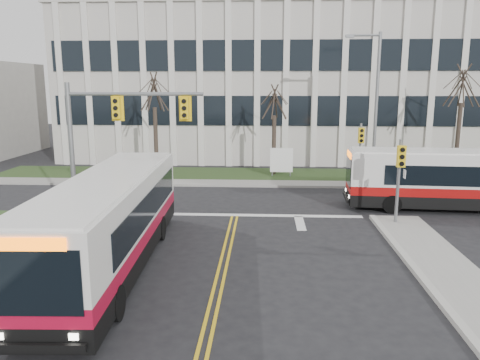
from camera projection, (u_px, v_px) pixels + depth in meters
name	position (u px, v px, depth m)	size (l,w,h in m)	color
ground	(218.00, 288.00, 14.23)	(120.00, 120.00, 0.00)	black
sidewalk_cross	(323.00, 184.00, 28.83)	(44.00, 1.60, 0.14)	#9E9B93
building_lawn	(318.00, 176.00, 31.57)	(44.00, 5.00, 0.12)	#32481E
office_building	(306.00, 86.00, 42.13)	(40.00, 16.00, 12.00)	#B6B1A8
mast_arm_signal	(107.00, 127.00, 20.68)	(6.11, 0.38, 6.20)	slate
signal_pole_near	(400.00, 170.00, 20.11)	(0.34, 0.39, 3.80)	slate
signal_pole_far	(360.00, 145.00, 28.43)	(0.34, 0.39, 3.80)	slate
streetlight	(374.00, 100.00, 28.63)	(2.15, 0.25, 9.20)	slate
directory_sign	(281.00, 160.00, 30.99)	(1.50, 0.12, 2.00)	slate
tree_left	(154.00, 94.00, 31.06)	(1.80, 1.80, 7.70)	#42352B
tree_mid	(275.00, 103.00, 30.96)	(1.80, 1.80, 6.82)	#42352B
tree_right	(462.00, 88.00, 29.94)	(1.80, 1.80, 8.25)	#42352B
bus_main	(110.00, 224.00, 15.60)	(2.49, 11.51, 3.07)	silver
bus_cross	(461.00, 181.00, 22.94)	(2.35, 10.84, 2.89)	silver
newspaper_box_blue	(19.00, 256.00, 15.65)	(0.50, 0.45, 0.95)	navy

